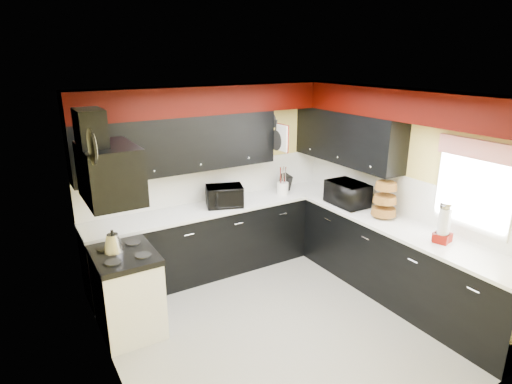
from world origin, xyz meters
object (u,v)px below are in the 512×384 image
at_px(utensil_crock, 283,188).
at_px(kettle, 113,243).
at_px(toaster_oven, 225,196).
at_px(knife_block, 285,183).
at_px(microwave, 348,194).

distance_m(utensil_crock, kettle, 2.62).
relative_size(toaster_oven, kettle, 2.24).
bearing_deg(kettle, knife_block, 15.44).
relative_size(toaster_oven, utensil_crock, 2.71).
bearing_deg(toaster_oven, kettle, -140.31).
relative_size(utensil_crock, kettle, 0.83).
bearing_deg(kettle, toaster_oven, 20.56).
distance_m(microwave, knife_block, 1.01).
height_order(toaster_oven, microwave, microwave).
distance_m(knife_block, kettle, 2.77).
distance_m(microwave, kettle, 3.04).
bearing_deg(utensil_crock, toaster_oven, -179.13).
bearing_deg(knife_block, toaster_oven, 176.92).
bearing_deg(knife_block, kettle, -174.97).
bearing_deg(utensil_crock, knife_block, 44.21).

